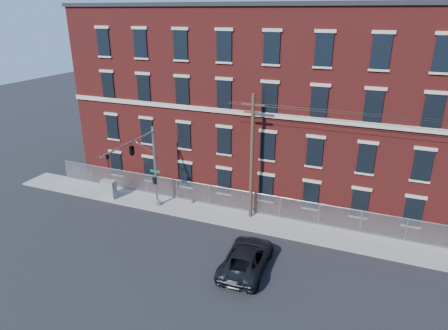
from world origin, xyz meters
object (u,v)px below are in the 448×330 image
at_px(utility_pole_near, 252,156).
at_px(pickup_truck, 247,258).
at_px(utility_cabinet, 109,189).
at_px(traffic_signal_mast, 138,156).

xyz_separation_m(utility_pole_near, pickup_truck, (1.92, -6.53, -4.54)).
bearing_deg(pickup_truck, utility_cabinet, -21.72).
height_order(traffic_signal_mast, utility_cabinet, traffic_signal_mast).
xyz_separation_m(utility_pole_near, utility_cabinet, (-12.77, -1.40, -4.41)).
height_order(traffic_signal_mast, pickup_truck, traffic_signal_mast).
distance_m(utility_pole_near, utility_cabinet, 13.58).
xyz_separation_m(traffic_signal_mast, utility_pole_near, (8.00, 3.42, -0.05)).
bearing_deg(utility_cabinet, utility_pole_near, 6.49).
bearing_deg(utility_pole_near, utility_cabinet, -173.74).
bearing_deg(utility_cabinet, traffic_signal_mast, -22.72).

